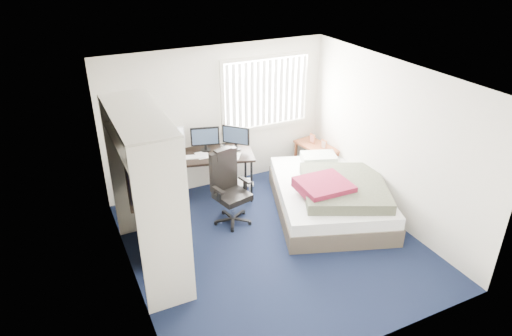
{
  "coord_description": "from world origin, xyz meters",
  "views": [
    {
      "loc": [
        -2.61,
        -4.85,
        4.07
      ],
      "look_at": [
        -0.09,
        0.4,
        1.09
      ],
      "focal_mm": 32.0,
      "sensor_mm": 36.0,
      "label": 1
    }
  ],
  "objects": [
    {
      "name": "footstool",
      "position": [
        0.18,
        1.46,
        0.21
      ],
      "size": [
        0.4,
        0.36,
        0.27
      ],
      "color": "white",
      "rests_on": "ground"
    },
    {
      "name": "pine_box",
      "position": [
        -1.65,
        0.32,
        0.14
      ],
      "size": [
        0.41,
        0.33,
        0.27
      ],
      "primitive_type": "cube",
      "rotation": [
        0.0,
        0.0,
        -0.17
      ],
      "color": "tan",
      "rests_on": "ground"
    },
    {
      "name": "bed",
      "position": [
        1.25,
        0.38,
        0.3
      ],
      "size": [
        2.34,
        2.68,
        0.73
      ],
      "color": "#473E33",
      "rests_on": "ground"
    },
    {
      "name": "closet",
      "position": [
        -1.67,
        0.27,
        1.35
      ],
      "size": [
        0.64,
        1.84,
        2.22
      ],
      "color": "beige",
      "rests_on": "ground"
    },
    {
      "name": "office_chair",
      "position": [
        -0.33,
        0.86,
        0.46
      ],
      "size": [
        0.68,
        0.68,
        1.2
      ],
      "color": "black",
      "rests_on": "ground"
    },
    {
      "name": "window_assembly",
      "position": [
        0.9,
        2.04,
        1.6
      ],
      "size": [
        1.72,
        0.09,
        1.32
      ],
      "color": "white",
      "rests_on": "ground"
    },
    {
      "name": "ground",
      "position": [
        0.0,
        0.0,
        0.0
      ],
      "size": [
        4.2,
        4.2,
        0.0
      ],
      "primitive_type": "plane",
      "color": "black",
      "rests_on": "ground"
    },
    {
      "name": "nightstand",
      "position": [
        1.75,
        1.62,
        0.52
      ],
      "size": [
        0.55,
        0.91,
        0.77
      ],
      "color": "brown",
      "rests_on": "ground"
    },
    {
      "name": "desk",
      "position": [
        -0.42,
        1.75,
        0.83
      ],
      "size": [
        1.79,
        1.18,
        1.27
      ],
      "color": "black",
      "rests_on": "ground"
    },
    {
      "name": "room_shell",
      "position": [
        0.0,
        0.0,
        1.51
      ],
      "size": [
        4.2,
        4.2,
        4.2
      ],
      "color": "silver",
      "rests_on": "ground"
    }
  ]
}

